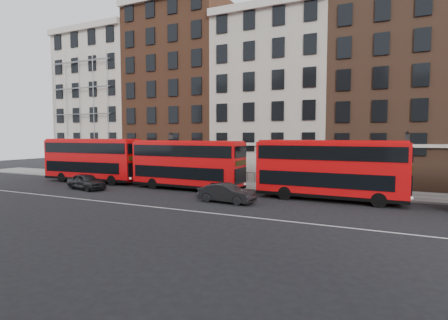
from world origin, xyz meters
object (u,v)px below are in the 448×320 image
at_px(bus_c, 329,168).
at_px(bus_b, 187,163).
at_px(car_front, 226,193).
at_px(bus_a, 92,159).
at_px(car_rear, 86,182).

bearing_deg(bus_c, bus_b, -179.40).
bearing_deg(car_front, bus_a, 80.98).
xyz_separation_m(bus_b, bus_c, (12.99, -0.00, 0.06)).
relative_size(bus_a, car_rear, 2.61).
bearing_deg(car_front, bus_c, -55.04).
bearing_deg(bus_a, bus_c, -2.91).
distance_m(bus_a, car_front, 18.68).
height_order(bus_a, car_rear, bus_a).
height_order(bus_b, car_front, bus_b).
bearing_deg(bus_a, car_rear, -52.93).
distance_m(car_rear, car_front, 14.77).
bearing_deg(bus_a, bus_b, -2.90).
relative_size(bus_c, car_front, 2.56).
bearing_deg(car_rear, bus_b, -54.50).
bearing_deg(bus_b, car_front, -32.95).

